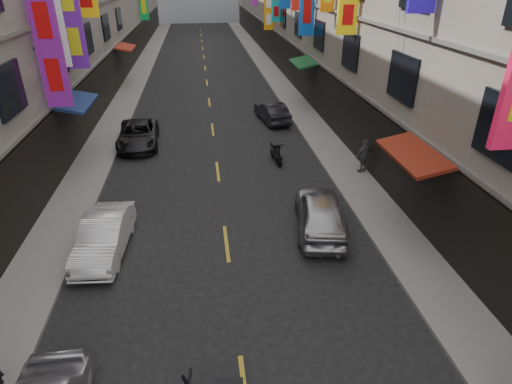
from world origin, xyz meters
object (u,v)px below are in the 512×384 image
object	(u,v)px
pedestrian_rfar	(364,156)
car_left_mid	(104,236)
scooter_far_right	(276,153)
car_left_far	(138,134)
car_right_mid	(321,212)
car_right_far	(272,112)

from	to	relation	value
pedestrian_rfar	car_left_mid	bearing A→B (deg)	2.01
scooter_far_right	car_left_far	bearing A→B (deg)	-28.40
car_left_mid	car_right_mid	size ratio (longest dim) A/B	0.91
car_right_mid	car_left_far	bearing A→B (deg)	-42.07
car_right_far	pedestrian_rfar	bearing A→B (deg)	99.83
car_left_mid	car_right_far	distance (m)	15.13
car_left_mid	car_right_far	xyz separation A→B (m)	(7.72, 13.01, -0.03)
car_left_mid	pedestrian_rfar	xyz separation A→B (m)	(10.60, 4.82, 0.29)
car_left_mid	car_left_far	distance (m)	9.90
car_right_mid	car_right_far	bearing A→B (deg)	-81.66
scooter_far_right	pedestrian_rfar	distance (m)	4.23
car_right_mid	car_right_far	distance (m)	12.55
scooter_far_right	car_left_mid	world-z (taller)	car_left_mid
car_left_far	pedestrian_rfar	world-z (taller)	pedestrian_rfar
car_left_mid	pedestrian_rfar	distance (m)	11.65
car_left_far	car_right_mid	size ratio (longest dim) A/B	1.05
car_left_far	pedestrian_rfar	bearing A→B (deg)	-28.27
scooter_far_right	pedestrian_rfar	world-z (taller)	pedestrian_rfar
car_left_mid	car_right_mid	xyz separation A→B (m)	(7.41, 0.46, 0.09)
scooter_far_right	car_right_mid	xyz separation A→B (m)	(0.51, -6.37, 0.27)
car_right_far	pedestrian_rfar	distance (m)	8.68
pedestrian_rfar	car_left_far	bearing A→B (deg)	-48.03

